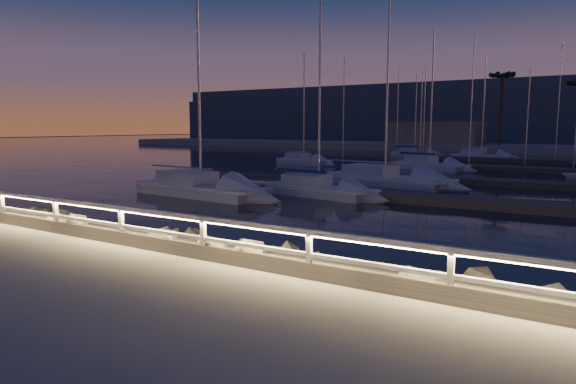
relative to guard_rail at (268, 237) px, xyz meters
The scene contains 15 objects.
ground 0.78m from the guard_rail, ahead, with size 400.00×400.00×0.00m, color #99958B.
harbor_water 31.27m from the guard_rail, 89.87° to the left, with size 400.00×440.00×0.60m.
guard_rail is the anchor object (origin of this frame).
riprap 3.19m from the guard_rail, 37.72° to the left, with size 28.80×2.24×1.21m.
floating_docks 32.52m from the guard_rail, 89.88° to the left, with size 22.00×36.00×0.40m.
far_shore 74.05m from the guard_rail, 90.04° to the left, with size 160.00×14.00×5.20m.
palm_left 73.04m from the guard_rail, 96.29° to the left, with size 3.00×3.00×11.20m.
distant_hills 135.56m from the guard_rail, 99.37° to the left, with size 230.00×37.50×18.00m.
sailboat_a 17.01m from the guard_rail, 115.53° to the left, with size 7.07×3.09×11.72m.
sailboat_b 17.75m from the guard_rail, 137.30° to the left, with size 8.83×3.33×14.72m.
sailboat_c 23.22m from the guard_rail, 105.72° to the left, with size 9.32×4.20×15.28m.
sailboat_e 36.53m from the guard_rail, 101.71° to the left, with size 7.44×4.20×12.30m.
sailboat_i 40.69m from the guard_rail, 119.62° to the left, with size 6.76×3.44×11.15m.
sailboat_m 57.06m from the guard_rail, 105.48° to the left, with size 6.26×2.45×10.45m.
sailboat_n 53.73m from the guard_rail, 97.14° to the left, with size 7.18×2.68×11.98m.
Camera 1 is at (6.36, -9.32, 3.24)m, focal length 32.00 mm.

